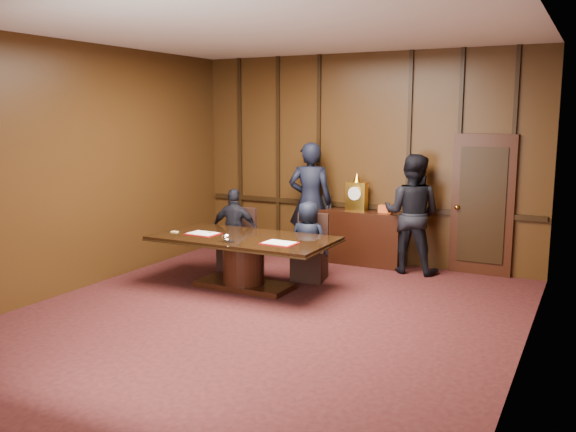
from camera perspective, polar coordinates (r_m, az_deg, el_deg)
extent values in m
plane|color=black|center=(7.61, -2.63, -9.64)|extent=(7.00, 7.00, 0.00)
plane|color=silver|center=(7.26, -2.85, 17.45)|extent=(7.00, 7.00, 0.00)
cube|color=black|center=(10.40, 6.98, 5.33)|extent=(6.00, 0.04, 3.50)
cube|color=black|center=(4.57, -25.20, -0.78)|extent=(6.00, 0.04, 3.50)
cube|color=black|center=(9.10, -19.38, 4.28)|extent=(0.04, 7.00, 3.50)
cube|color=black|center=(6.30, 21.65, 2.04)|extent=(0.04, 7.00, 3.50)
cube|color=black|center=(10.46, 6.83, 0.94)|extent=(5.90, 0.05, 0.08)
cube|color=black|center=(9.92, 17.72, 0.97)|extent=(0.95, 0.06, 2.20)
sphere|color=gold|center=(9.92, 15.53, 0.78)|extent=(0.08, 0.08, 0.08)
cube|color=black|center=(10.35, 6.37, -1.95)|extent=(1.60, 0.45, 0.90)
cube|color=black|center=(10.70, 2.82, -3.82)|extent=(0.12, 0.40, 0.06)
cube|color=black|center=(10.22, 10.01, -4.60)|extent=(0.12, 0.40, 0.06)
cube|color=gold|center=(10.24, 6.44, 1.84)|extent=(0.34, 0.18, 0.48)
cylinder|color=white|center=(10.14, 6.25, 2.11)|extent=(0.22, 0.03, 0.22)
cone|color=gold|center=(10.20, 6.48, 3.62)|extent=(0.14, 0.14, 0.16)
cube|color=black|center=(10.48, 3.66, 1.34)|extent=(0.18, 0.04, 0.22)
cube|color=#E94F1B|center=(10.12, 9.11, 0.66)|extent=(0.22, 0.12, 0.12)
cube|color=black|center=(8.94, -4.14, -6.46)|extent=(1.40, 0.60, 0.08)
cylinder|color=black|center=(8.85, -4.17, -4.28)|extent=(0.60, 0.60, 0.62)
cube|color=black|center=(8.78, -4.19, -2.25)|extent=(2.62, 1.32, 0.02)
cube|color=black|center=(8.78, -4.19, -2.12)|extent=(2.60, 1.30, 0.06)
cube|color=maroon|center=(9.01, -7.96, -1.65)|extent=(0.47, 0.35, 0.01)
cube|color=white|center=(9.01, -7.96, -1.59)|extent=(0.41, 0.30, 0.01)
cube|color=maroon|center=(8.27, -0.80, -2.56)|extent=(0.48, 0.35, 0.01)
cube|color=white|center=(8.27, -0.80, -2.50)|extent=(0.41, 0.30, 0.01)
cube|color=white|center=(8.40, -5.80, -2.43)|extent=(0.20, 0.14, 0.01)
ellipsoid|color=white|center=(8.38, -5.80, -2.04)|extent=(0.13, 0.13, 0.10)
cube|color=#D5B968|center=(9.21, -10.56, -1.46)|extent=(0.10, 0.08, 0.01)
cube|color=black|center=(9.92, -4.81, -3.72)|extent=(0.48, 0.48, 0.46)
cube|color=black|center=(10.00, -4.21, -0.74)|extent=(0.48, 0.06, 0.55)
cylinder|color=black|center=(9.89, -6.40, -4.47)|extent=(0.04, 0.04, 0.23)
cylinder|color=black|center=(10.01, -3.22, -4.26)|extent=(0.04, 0.04, 0.23)
cube|color=black|center=(9.32, 2.01, -4.57)|extent=(0.56, 0.56, 0.46)
cube|color=black|center=(9.41, 2.37, -1.38)|extent=(0.48, 0.14, 0.55)
cylinder|color=black|center=(9.26, 0.35, -5.39)|extent=(0.04, 0.04, 0.23)
cylinder|color=black|center=(9.44, 3.63, -5.11)|extent=(0.04, 0.04, 0.23)
imported|color=black|center=(9.79, -5.00, -1.30)|extent=(0.83, 0.51, 1.33)
imported|color=black|center=(9.19, 1.89, -2.36)|extent=(0.62, 0.43, 1.21)
imported|color=black|center=(10.41, 2.10, 1.34)|extent=(0.85, 0.69, 2.04)
imported|color=black|center=(9.81, 11.51, 0.21)|extent=(0.92, 0.72, 1.89)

